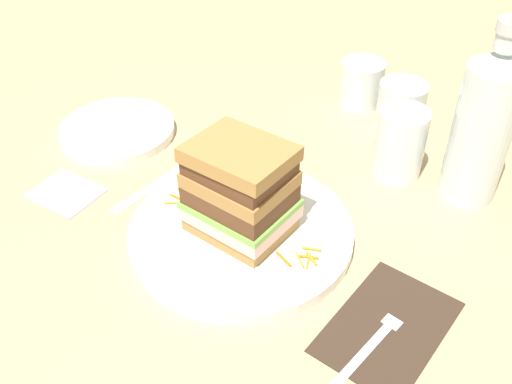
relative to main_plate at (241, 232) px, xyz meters
name	(u,v)px	position (x,y,z in m)	size (l,w,h in m)	color
ground_plane	(242,230)	(-0.01, 0.01, -0.01)	(3.00, 3.00, 0.00)	tan
main_plate	(241,232)	(0.00, 0.00, 0.00)	(0.29, 0.29, 0.02)	white
sandwich	(240,190)	(0.00, 0.00, 0.07)	(0.13, 0.11, 0.13)	#A87A42
carrot_shred_0	(173,203)	(-0.10, -0.02, 0.01)	(0.00, 0.00, 0.02)	orange
carrot_shred_1	(194,195)	(-0.09, 0.01, 0.01)	(0.00, 0.00, 0.03)	orange
carrot_shred_2	(184,194)	(-0.10, 0.00, 0.01)	(0.00, 0.00, 0.03)	orange
carrot_shred_3	(182,201)	(-0.10, -0.01, 0.01)	(0.00, 0.00, 0.03)	orange
carrot_shred_4	(189,204)	(-0.08, -0.01, 0.01)	(0.00, 0.00, 0.03)	orange
carrot_shred_5	(185,188)	(-0.11, 0.01, 0.01)	(0.00, 0.00, 0.02)	orange
carrot_shred_6	(186,209)	(-0.08, -0.02, 0.01)	(0.00, 0.00, 0.02)	orange
carrot_shred_7	(194,206)	(-0.07, -0.01, 0.01)	(0.00, 0.00, 0.03)	orange
carrot_shred_8	(202,200)	(-0.08, 0.01, 0.01)	(0.00, 0.00, 0.02)	orange
carrot_shred_9	(180,199)	(-0.10, -0.01, 0.01)	(0.00, 0.00, 0.03)	orange
carrot_shred_10	(300,260)	(0.09, 0.00, 0.01)	(0.00, 0.00, 0.03)	orange
carrot_shred_11	(309,256)	(0.10, 0.01, 0.01)	(0.00, 0.00, 0.03)	orange
carrot_shred_12	(284,259)	(0.08, -0.01, 0.01)	(0.00, 0.00, 0.03)	orange
carrot_shred_13	(308,261)	(0.10, 0.01, 0.01)	(0.00, 0.00, 0.03)	orange
carrot_shred_14	(314,257)	(0.10, 0.02, 0.01)	(0.00, 0.00, 0.02)	orange
carrot_shred_15	(311,249)	(0.09, 0.02, 0.01)	(0.00, 0.00, 0.02)	orange
napkin_dark	(388,326)	(0.22, 0.00, -0.01)	(0.11, 0.17, 0.00)	#38281E
fork	(377,337)	(0.22, -0.03, 0.00)	(0.02, 0.17, 0.00)	silver
knife	(163,179)	(-0.17, 0.02, -0.01)	(0.02, 0.20, 0.00)	silver
juice_glass	(400,146)	(0.08, 0.25, 0.04)	(0.07, 0.07, 0.10)	white
water_bottle	(483,125)	(0.18, 0.27, 0.10)	(0.08, 0.08, 0.26)	silver
empty_tumbler_0	(362,83)	(-0.07, 0.39, 0.03)	(0.07, 0.07, 0.08)	silver
empty_tumbler_1	(401,107)	(0.02, 0.36, 0.03)	(0.08, 0.08, 0.08)	silver
side_plate	(117,130)	(-0.31, 0.05, 0.00)	(0.18, 0.18, 0.02)	white
napkin_pink	(66,192)	(-0.25, -0.09, -0.01)	(0.09, 0.08, 0.00)	pink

